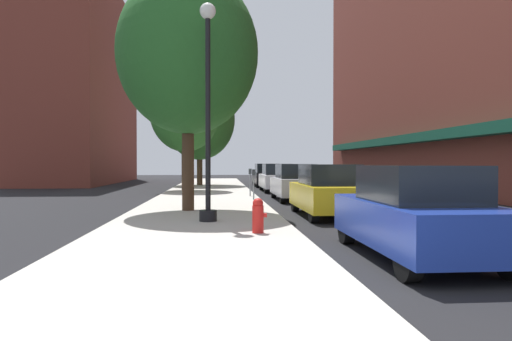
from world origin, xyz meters
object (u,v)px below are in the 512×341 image
object	(u,v)px
tree_near	(185,112)
tree_far	(200,119)
parking_meter_far	(250,179)
car_white	(277,178)
parking_meter_near	(254,180)
tree_mid	(188,54)
car_blue	(415,213)
car_silver	(295,183)
fire_hydrant	(258,215)
car_yellow	(328,191)
lamppost	(208,108)
car_black	(267,175)

from	to	relation	value
tree_near	tree_far	world-z (taller)	tree_far
parking_meter_far	tree_far	bearing A→B (deg)	104.01
tree_far	car_white	xyz separation A→B (m)	(4.80, -6.18, -4.02)
parking_meter_near	tree_mid	world-z (taller)	tree_mid
parking_meter_far	car_blue	distance (m)	14.45
car_blue	car_silver	bearing A→B (deg)	87.96
fire_hydrant	parking_meter_far	xyz separation A→B (m)	(0.63, 11.81, 0.43)
tree_near	car_white	xyz separation A→B (m)	(5.40, 0.09, -3.86)
car_yellow	car_silver	xyz separation A→B (m)	(0.00, 6.39, 0.00)
tree_far	car_blue	world-z (taller)	tree_far
parking_meter_far	tree_near	distance (m)	7.22
car_yellow	car_white	xyz separation A→B (m)	(0.00, 12.94, 0.00)
lamppost	parking_meter_far	xyz separation A→B (m)	(1.80, 9.58, -2.25)
parking_meter_far	car_silver	xyz separation A→B (m)	(1.95, -1.32, -0.14)
parking_meter_far	tree_far	distance (m)	12.38
car_yellow	parking_meter_near	bearing A→B (deg)	108.02
fire_hydrant	car_silver	distance (m)	10.81
parking_meter_far	tree_mid	size ratio (longest dim) A/B	0.17
fire_hydrant	tree_far	xyz separation A→B (m)	(-2.22, 23.22, 4.31)
fire_hydrant	tree_far	world-z (taller)	tree_far
lamppost	car_white	size ratio (longest dim) A/B	1.37
parking_meter_far	lamppost	bearing A→B (deg)	-100.65
fire_hydrant	car_yellow	xyz separation A→B (m)	(2.58, 4.10, 0.29)
lamppost	car_white	bearing A→B (deg)	75.79
tree_near	car_white	size ratio (longest dim) A/B	1.60
lamppost	car_white	xyz separation A→B (m)	(3.75, 14.81, -2.39)
fire_hydrant	tree_near	size ratio (longest dim) A/B	0.11
car_blue	car_yellow	world-z (taller)	same
parking_meter_far	car_yellow	xyz separation A→B (m)	(1.95, -7.71, -0.14)
car_silver	car_black	bearing A→B (deg)	91.50
tree_mid	parking_meter_far	bearing A→B (deg)	68.99
fire_hydrant	tree_mid	world-z (taller)	tree_mid
parking_meter_far	car_blue	world-z (taller)	car_blue
tree_near	tree_far	bearing A→B (deg)	84.52
tree_mid	car_silver	xyz separation A→B (m)	(4.48, 5.27, -4.53)
tree_far	car_blue	bearing A→B (deg)	-79.44
fire_hydrant	parking_meter_far	bearing A→B (deg)	86.95
tree_far	car_yellow	bearing A→B (deg)	-75.92
fire_hydrant	car_black	size ratio (longest dim) A/B	0.18
parking_meter_near	car_yellow	distance (m)	5.80
tree_far	car_silver	xyz separation A→B (m)	(4.80, -12.73, -4.02)
parking_meter_far	fire_hydrant	bearing A→B (deg)	-93.05
parking_meter_near	car_black	xyz separation A→B (m)	(1.95, 13.33, -0.14)
tree_near	tree_mid	xyz separation A→B (m)	(0.92, -11.72, 0.68)
tree_near	car_silver	bearing A→B (deg)	-50.09
tree_mid	tree_far	xyz separation A→B (m)	(-0.32, 18.00, -0.51)
tree_mid	tree_far	distance (m)	18.01
fire_hydrant	lamppost	bearing A→B (deg)	117.80
tree_far	car_black	size ratio (longest dim) A/B	1.77
parking_meter_far	tree_mid	distance (m)	8.31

